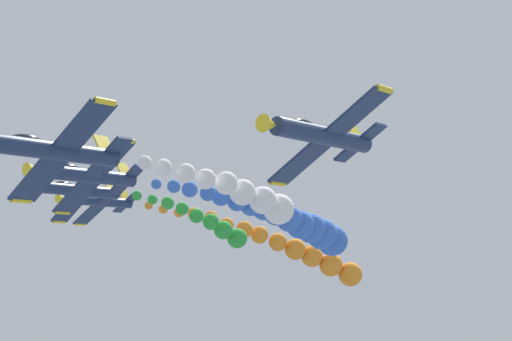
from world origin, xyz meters
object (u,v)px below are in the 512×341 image
Objects in this scene: airplane_lead at (52,150)px; airplane_right_outer at (79,190)px; airplane_left_inner at (322,135)px; airplane_high_slot at (98,201)px; airplane_right_inner at (87,175)px.

airplane_lead is 30.74m from airplane_right_outer.
airplane_left_inner is 49.26m from airplane_high_slot.
airplane_left_inner is (-11.35, -10.88, 1.06)m from airplane_lead.
airplane_lead is 1.00× the size of airplane_right_outer.
airplane_right_outer is at bearing -40.98° from airplane_lead.
airplane_left_inner is at bearing 164.96° from airplane_right_outer.
airplane_lead is 1.00× the size of airplane_right_inner.
airplane_lead is at bearing 139.02° from airplane_right_outer.
airplane_lead is at bearing 137.26° from airplane_high_slot.
airplane_left_inner is at bearing -136.21° from airplane_lead.
airplane_high_slot is at bearing -24.18° from airplane_left_inner.
airplane_lead is at bearing 43.79° from airplane_left_inner.
airplane_right_inner is (23.04, -1.01, -0.67)m from airplane_left_inner.
airplane_lead is at bearing 134.54° from airplane_right_inner.
airplane_right_inner is at bearing 138.81° from airplane_high_slot.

